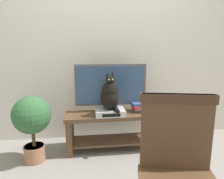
{
  "coord_description": "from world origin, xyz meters",
  "views": [
    {
      "loc": [
        -0.29,
        -1.81,
        1.26
      ],
      "look_at": [
        -0.0,
        0.55,
        0.77
      ],
      "focal_mm": 33.35,
      "sensor_mm": 36.0,
      "label": 1
    }
  ],
  "objects_px": {
    "potted_plant": "(32,120)",
    "tv_stand": "(111,124)",
    "media_box": "(110,112)",
    "wooden_chair": "(178,166)",
    "book_stack": "(140,107)",
    "cat": "(110,95)",
    "tv": "(111,87)"
  },
  "relations": [
    {
      "from": "potted_plant",
      "to": "tv_stand",
      "type": "bearing_deg",
      "value": 11.72
    },
    {
      "from": "media_box",
      "to": "wooden_chair",
      "type": "distance_m",
      "value": 1.29
    },
    {
      "from": "tv_stand",
      "to": "book_stack",
      "type": "relative_size",
      "value": 4.77
    },
    {
      "from": "cat",
      "to": "media_box",
      "type": "bearing_deg",
      "value": 94.96
    },
    {
      "from": "media_box",
      "to": "cat",
      "type": "relative_size",
      "value": 0.76
    },
    {
      "from": "wooden_chair",
      "to": "tv",
      "type": "bearing_deg",
      "value": 99.91
    },
    {
      "from": "wooden_chair",
      "to": "book_stack",
      "type": "height_order",
      "value": "wooden_chair"
    },
    {
      "from": "cat",
      "to": "tv",
      "type": "bearing_deg",
      "value": 80.45
    },
    {
      "from": "tv_stand",
      "to": "media_box",
      "type": "xyz_separation_m",
      "value": [
        -0.03,
        -0.07,
        0.19
      ]
    },
    {
      "from": "book_stack",
      "to": "cat",
      "type": "bearing_deg",
      "value": -167.33
    },
    {
      "from": "tv",
      "to": "media_box",
      "type": "xyz_separation_m",
      "value": [
        -0.03,
        -0.14,
        -0.27
      ]
    },
    {
      "from": "media_box",
      "to": "wooden_chair",
      "type": "xyz_separation_m",
      "value": [
        0.27,
        -1.26,
        0.05
      ]
    },
    {
      "from": "media_box",
      "to": "book_stack",
      "type": "relative_size",
      "value": 1.47
    },
    {
      "from": "tv_stand",
      "to": "cat",
      "type": "distance_m",
      "value": 0.4
    },
    {
      "from": "tv_stand",
      "to": "book_stack",
      "type": "height_order",
      "value": "book_stack"
    },
    {
      "from": "cat",
      "to": "book_stack",
      "type": "bearing_deg",
      "value": 12.67
    },
    {
      "from": "tv",
      "to": "potted_plant",
      "type": "distance_m",
      "value": 0.97
    },
    {
      "from": "book_stack",
      "to": "potted_plant",
      "type": "bearing_deg",
      "value": -171.34
    },
    {
      "from": "media_box",
      "to": "potted_plant",
      "type": "xyz_separation_m",
      "value": [
        -0.86,
        -0.12,
        -0.02
      ]
    },
    {
      "from": "media_box",
      "to": "cat",
      "type": "distance_m",
      "value": 0.21
    },
    {
      "from": "book_stack",
      "to": "potted_plant",
      "type": "relative_size",
      "value": 0.31
    },
    {
      "from": "tv_stand",
      "to": "book_stack",
      "type": "xyz_separation_m",
      "value": [
        0.36,
        0.01,
        0.2
      ]
    },
    {
      "from": "cat",
      "to": "wooden_chair",
      "type": "bearing_deg",
      "value": -77.72
    },
    {
      "from": "tv",
      "to": "wooden_chair",
      "type": "distance_m",
      "value": 1.45
    },
    {
      "from": "media_box",
      "to": "cat",
      "type": "bearing_deg",
      "value": -85.04
    },
    {
      "from": "potted_plant",
      "to": "book_stack",
      "type": "bearing_deg",
      "value": 8.66
    },
    {
      "from": "wooden_chair",
      "to": "book_stack",
      "type": "xyz_separation_m",
      "value": [
        0.12,
        1.34,
        -0.03
      ]
    },
    {
      "from": "media_box",
      "to": "wooden_chair",
      "type": "bearing_deg",
      "value": -77.79
    },
    {
      "from": "tv",
      "to": "book_stack",
      "type": "distance_m",
      "value": 0.45
    },
    {
      "from": "tv",
      "to": "book_stack",
      "type": "bearing_deg",
      "value": -10.87
    },
    {
      "from": "tv_stand",
      "to": "wooden_chair",
      "type": "distance_m",
      "value": 1.37
    },
    {
      "from": "tv_stand",
      "to": "potted_plant",
      "type": "bearing_deg",
      "value": -168.28
    }
  ]
}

